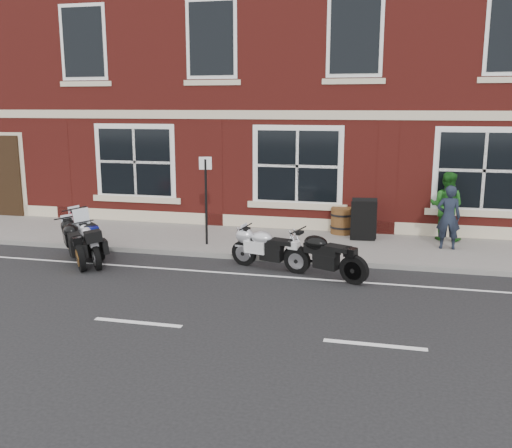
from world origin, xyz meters
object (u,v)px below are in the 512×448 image
object	(u,v)px
moto_sport_black	(76,241)
parking_sign	(206,194)
moto_sport_red	(87,231)
a_board_sign	(364,220)
pedestrian_left	(448,217)
moto_touring_silver	(91,242)
moto_naked_black	(324,254)
moto_sport_silver	(269,247)
barrel_planter	(342,221)
pedestrian_right	(446,206)

from	to	relation	value
moto_sport_black	parking_sign	xyz separation A→B (m)	(2.55, 2.02, 0.89)
moto_sport_red	a_board_sign	distance (m)	7.17
pedestrian_left	a_board_sign	size ratio (longest dim) A/B	1.45
parking_sign	moto_touring_silver	bearing A→B (deg)	-154.10
moto_sport_black	moto_naked_black	bearing A→B (deg)	-37.05
moto_sport_silver	pedestrian_left	world-z (taller)	pedestrian_left
moto_sport_black	a_board_sign	world-z (taller)	a_board_sign
pedestrian_left	barrel_planter	distance (m)	2.98
barrel_planter	parking_sign	bearing A→B (deg)	-147.57
moto_touring_silver	parking_sign	size ratio (longest dim) A/B	0.66
moto_touring_silver	moto_sport_red	size ratio (longest dim) A/B	0.88
moto_sport_red	moto_touring_silver	bearing A→B (deg)	-101.98
pedestrian_right	parking_sign	bearing A→B (deg)	37.26
moto_sport_red	pedestrian_right	xyz separation A→B (m)	(8.80, 3.14, 0.47)
moto_naked_black	parking_sign	distance (m)	3.84
moto_sport_red	moto_sport_silver	bearing A→B (deg)	-50.54
barrel_planter	moto_sport_black	bearing A→B (deg)	-144.86
moto_sport_black	pedestrian_left	xyz separation A→B (m)	(8.59, 3.00, 0.39)
barrel_planter	moto_touring_silver	bearing A→B (deg)	-144.25
moto_naked_black	a_board_sign	xyz separation A→B (m)	(0.68, 3.24, 0.14)
pedestrian_right	parking_sign	world-z (taller)	parking_sign
a_board_sign	parking_sign	world-z (taller)	parking_sign
moto_sport_red	moto_naked_black	bearing A→B (deg)	-53.48
parking_sign	moto_sport_silver	bearing A→B (deg)	-50.50
moto_sport_black	a_board_sign	bearing A→B (deg)	-11.08
moto_touring_silver	a_board_sign	world-z (taller)	a_board_sign
moto_touring_silver	barrel_planter	world-z (taller)	moto_touring_silver
pedestrian_left	moto_sport_black	bearing A→B (deg)	18.82
moto_touring_silver	barrel_planter	distance (m)	6.83
pedestrian_left	pedestrian_right	size ratio (longest dim) A/B	0.88
a_board_sign	moto_sport_black	bearing A→B (deg)	-157.25
pedestrian_left	a_board_sign	bearing A→B (deg)	-12.39
moto_touring_silver	moto_naked_black	distance (m)	5.49
moto_sport_red	parking_sign	distance (m)	3.11
pedestrian_left	moto_naked_black	bearing A→B (deg)	44.79
moto_sport_black	barrel_planter	size ratio (longest dim) A/B	2.31
moto_sport_black	pedestrian_right	bearing A→B (deg)	-14.10
moto_touring_silver	moto_sport_red	xyz separation A→B (m)	(-0.51, 0.72, 0.07)
moto_sport_red	a_board_sign	xyz separation A→B (m)	(6.68, 2.59, 0.11)
moto_naked_black	moto_touring_silver	bearing A→B (deg)	114.75
moto_sport_red	moto_naked_black	size ratio (longest dim) A/B	0.88
moto_touring_silver	a_board_sign	bearing A→B (deg)	-11.65
moto_sport_black	a_board_sign	xyz separation A→B (m)	(6.49, 3.44, 0.14)
moto_touring_silver	moto_sport_silver	distance (m)	4.23
moto_sport_red	moto_sport_black	bearing A→B (deg)	-124.47
moto_sport_red	moto_naked_black	world-z (taller)	moto_sport_red
barrel_planter	a_board_sign	bearing A→B (deg)	-47.30
moto_sport_black	pedestrian_right	xyz separation A→B (m)	(8.61, 4.00, 0.50)
pedestrian_left	pedestrian_right	xyz separation A→B (m)	(0.02, 1.00, 0.11)
pedestrian_left	pedestrian_right	distance (m)	1.01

